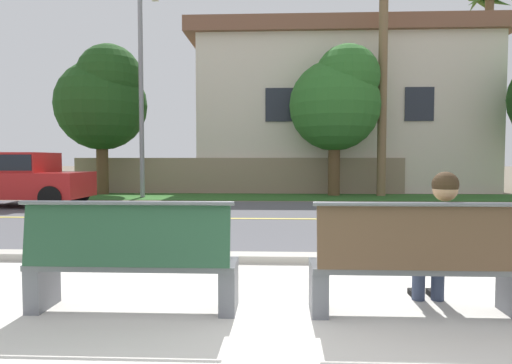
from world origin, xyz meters
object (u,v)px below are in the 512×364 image
at_px(bench_left, 132,262).
at_px(shade_tree_left, 338,99).
at_px(streetlamp, 142,71).
at_px(palm_tree_short, 489,22).
at_px(seated_person_olive, 440,236).
at_px(car_red_far, 11,177).
at_px(shade_tree_far_left, 103,98).
at_px(bench_right, 419,265).

bearing_deg(bench_left, shade_tree_left, 74.21).
distance_m(streetlamp, palm_tree_short, 13.48).
height_order(bench_left, shade_tree_left, shade_tree_left).
relative_size(bench_left, seated_person_olive, 1.46).
xyz_separation_m(seated_person_olive, streetlamp, (-6.11, 11.43, 3.75)).
bearing_deg(seated_person_olive, car_red_far, 137.35).
height_order(bench_left, seated_person_olive, seated_person_olive).
relative_size(bench_left, palm_tree_short, 0.22).
xyz_separation_m(car_red_far, shade_tree_left, (9.87, 4.00, 2.70)).
height_order(seated_person_olive, palm_tree_short, palm_tree_short).
distance_m(bench_left, shade_tree_far_left, 14.07).
xyz_separation_m(bench_left, shade_tree_far_left, (-5.23, 12.67, 3.18)).
xyz_separation_m(bench_left, shade_tree_left, (3.54, 12.50, 3.09)).
xyz_separation_m(bench_left, palm_tree_short, (9.64, 14.14, 6.28)).
height_order(bench_left, bench_right, same).
bearing_deg(car_red_far, seated_person_olive, -42.65).
bearing_deg(shade_tree_left, car_red_far, -157.95).
relative_size(bench_right, shade_tree_far_left, 0.33).
bearing_deg(palm_tree_short, bench_left, -124.27).
relative_size(streetlamp, shade_tree_left, 1.43).
height_order(bench_right, car_red_far, car_red_far).
bearing_deg(bench_left, streetlamp, 106.32).
distance_m(streetlamp, shade_tree_far_left, 2.27).
distance_m(car_red_far, streetlamp, 5.56).
height_order(bench_left, palm_tree_short, palm_tree_short).
bearing_deg(seated_person_olive, palm_tree_short, 63.65).
bearing_deg(palm_tree_short, car_red_far, -160.56).
xyz_separation_m(bench_right, car_red_far, (-8.81, 8.51, 0.40)).
distance_m(shade_tree_far_left, shade_tree_left, 8.77).
height_order(bench_right, streetlamp, streetlamp).
distance_m(bench_left, palm_tree_short, 18.23).
height_order(shade_tree_far_left, shade_tree_left, shade_tree_far_left).
bearing_deg(bench_left, bench_right, 0.00).
distance_m(bench_left, bench_right, 2.48).
relative_size(shade_tree_far_left, shade_tree_left, 1.02).
bearing_deg(shade_tree_far_left, seated_person_olive, -57.56).
xyz_separation_m(seated_person_olive, shade_tree_left, (0.82, 12.33, 2.87)).
distance_m(car_red_far, shade_tree_left, 10.98).
relative_size(car_red_far, streetlamp, 0.55).
relative_size(shade_tree_far_left, palm_tree_short, 0.67).
height_order(seated_person_olive, shade_tree_left, shade_tree_left).
distance_m(car_red_far, palm_tree_short, 17.93).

